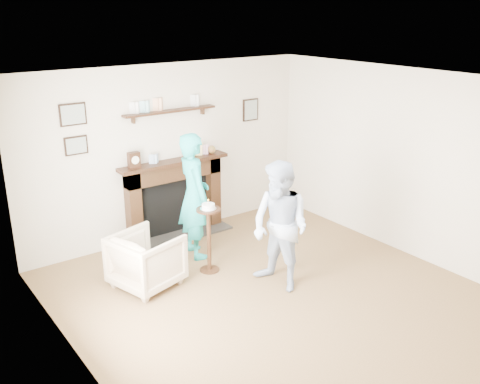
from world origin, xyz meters
The scene contains 6 objects.
ground centered at (0.00, 0.00, 0.00)m, with size 5.00×5.00×0.00m, color brown.
room_shell centered at (0.00, 0.69, 1.62)m, with size 4.54×5.02×2.52m.
armchair centered at (-1.06, 1.25, 0.00)m, with size 0.72×0.74×0.67m, color tan.
man centered at (0.22, 0.29, 0.00)m, with size 0.76×0.59×1.57m, color silver.
woman centered at (-0.13, 1.64, 0.00)m, with size 0.62×0.41×1.71m, color #1EAC9E.
pedestal_table centered at (-0.24, 1.13, 0.60)m, with size 0.30×0.30×0.98m.
Camera 1 is at (-3.58, -4.09, 3.24)m, focal length 40.00 mm.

